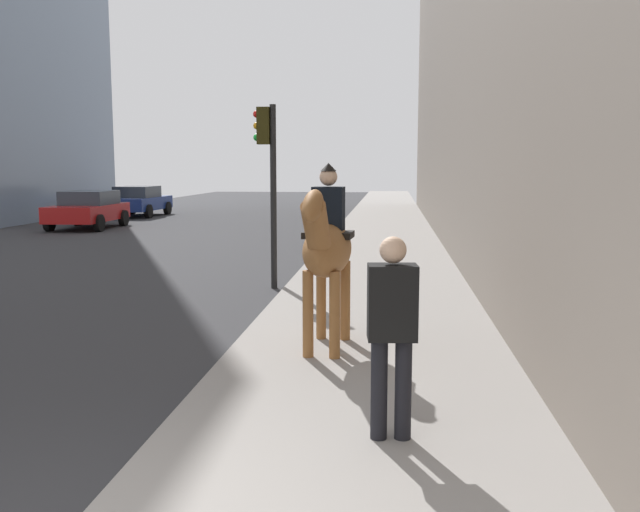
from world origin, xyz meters
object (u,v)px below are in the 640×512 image
object	(u,v)px
mounted_horse_near	(327,247)
car_near_lane	(88,209)
car_mid_lane	(139,201)
pedestrian_greeting	(392,324)
traffic_light_near_curb	(268,166)

from	to	relation	value
mounted_horse_near	car_near_lane	world-z (taller)	mounted_horse_near
mounted_horse_near	car_mid_lane	bearing A→B (deg)	-150.33
mounted_horse_near	car_mid_lane	distance (m)	26.01
mounted_horse_near	pedestrian_greeting	xyz separation A→B (m)	(-2.75, -0.80, -0.31)
car_near_lane	traffic_light_near_curb	xyz separation A→B (m)	(-12.17, -9.21, 1.64)
car_near_lane	mounted_horse_near	bearing A→B (deg)	31.32
car_near_lane	car_mid_lane	distance (m)	6.47
mounted_horse_near	car_mid_lane	size ratio (longest dim) A/B	0.56
car_mid_lane	traffic_light_near_curb	bearing A→B (deg)	-151.08
pedestrian_greeting	car_near_lane	xyz separation A→B (m)	(19.76, 11.59, -0.34)
car_near_lane	traffic_light_near_curb	world-z (taller)	traffic_light_near_curb
mounted_horse_near	traffic_light_near_curb	xyz separation A→B (m)	(4.84, 1.58, 0.99)
mounted_horse_near	car_near_lane	bearing A→B (deg)	-143.44
mounted_horse_near	pedestrian_greeting	bearing A→B (deg)	20.35
traffic_light_near_curb	pedestrian_greeting	bearing A→B (deg)	-162.61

